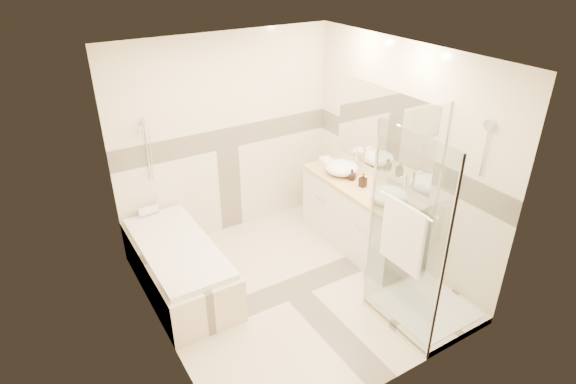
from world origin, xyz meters
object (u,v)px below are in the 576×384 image
bathtub (179,264)px  vessel_sink_near (342,168)px  amenity_bottle_b (352,174)px  vessel_sink_far (389,196)px  vanity (358,215)px  shower_enclosure (417,273)px  amenity_bottle_a (363,180)px

bathtub → vessel_sink_near: size_ratio=4.17×
vessel_sink_near → amenity_bottle_b: size_ratio=2.96×
vessel_sink_near → amenity_bottle_b: (0.00, -0.19, -0.01)m
bathtub → vessel_sink_far: (2.13, -0.85, 0.63)m
vanity → vessel_sink_far: vessel_sink_far is taller
amenity_bottle_b → vanity: bearing=-82.1°
bathtub → vanity: size_ratio=1.05×
vanity → shower_enclosure: 1.31m
vanity → shower_enclosure: bearing=-103.0°
amenity_bottle_a → vessel_sink_near: bearing=90.0°
amenity_bottle_a → amenity_bottle_b: amenity_bottle_a is taller
shower_enclosure → bathtub: bearing=138.9°
vanity → vessel_sink_far: 0.71m
vanity → bathtub: bearing=170.8°
amenity_bottle_a → shower_enclosure: bearing=-102.7°
shower_enclosure → amenity_bottle_a: bearing=77.3°
amenity_bottle_a → amenity_bottle_b: bearing=90.0°
vessel_sink_near → amenity_bottle_a: bearing=-90.0°
amenity_bottle_a → amenity_bottle_b: (0.00, 0.20, -0.01)m
shower_enclosure → vessel_sink_far: bearing=70.5°
amenity_bottle_b → vessel_sink_far: bearing=-90.0°
bathtub → vanity: (2.15, -0.35, 0.12)m
vessel_sink_near → bathtub: bearing=179.7°
shower_enclosure → amenity_bottle_b: shower_enclosure is taller
shower_enclosure → vessel_sink_far: 0.92m
vessel_sink_far → amenity_bottle_a: bearing=90.0°
bathtub → vessel_sink_near: vessel_sink_near is taller
bathtub → shower_enclosure: 2.47m
shower_enclosure → vessel_sink_far: (0.27, 0.77, 0.43)m
bathtub → amenity_bottle_a: amenity_bottle_a is taller
bathtub → vessel_sink_far: vessel_sink_far is taller
vessel_sink_far → vessel_sink_near: bearing=90.0°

